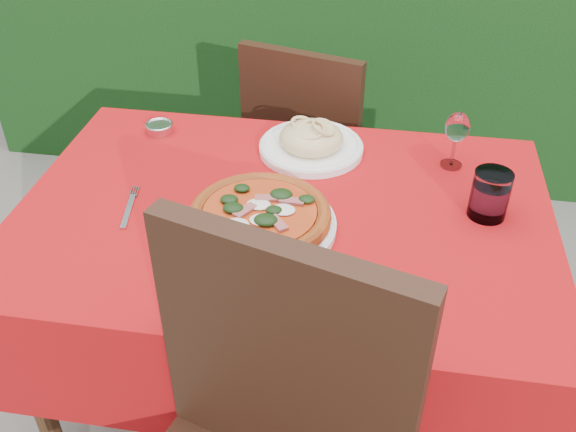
% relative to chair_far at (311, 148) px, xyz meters
% --- Properties ---
extents(ground, '(60.00, 60.00, 0.00)m').
position_rel_chair_far_xyz_m(ground, '(0.02, -0.69, -0.51)').
color(ground, '#645F5B').
rests_on(ground, ground).
extents(dining_table, '(1.26, 0.86, 0.75)m').
position_rel_chair_far_xyz_m(dining_table, '(0.02, -0.69, 0.08)').
color(dining_table, '#412B15').
rests_on(dining_table, ground).
extents(chair_far, '(0.50, 0.50, 0.89)m').
position_rel_chair_far_xyz_m(chair_far, '(0.00, 0.00, 0.00)').
color(chair_far, black).
rests_on(chair_far, ground).
extents(pizza_plate, '(0.37, 0.37, 0.06)m').
position_rel_chair_far_xyz_m(pizza_plate, '(-0.02, -0.77, 0.27)').
color(pizza_plate, silver).
rests_on(pizza_plate, dining_table).
extents(pasta_plate, '(0.28, 0.28, 0.08)m').
position_rel_chair_far_xyz_m(pasta_plate, '(0.05, -0.41, 0.26)').
color(pasta_plate, white).
rests_on(pasta_plate, dining_table).
extents(water_glass, '(0.09, 0.09, 0.11)m').
position_rel_chair_far_xyz_m(water_glass, '(0.49, -0.64, 0.29)').
color(water_glass, silver).
rests_on(water_glass, dining_table).
extents(wine_glass, '(0.06, 0.06, 0.15)m').
position_rel_chair_far_xyz_m(wine_glass, '(0.42, -0.43, 0.34)').
color(wine_glass, white).
rests_on(wine_glass, dining_table).
extents(fork, '(0.06, 0.18, 0.00)m').
position_rel_chair_far_xyz_m(fork, '(-0.34, -0.76, 0.24)').
color(fork, '#AFAFB6').
rests_on(fork, dining_table).
extents(steel_ramekin, '(0.07, 0.07, 0.03)m').
position_rel_chair_far_xyz_m(steel_ramekin, '(-0.38, -0.38, 0.25)').
color(steel_ramekin, silver).
rests_on(steel_ramekin, dining_table).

